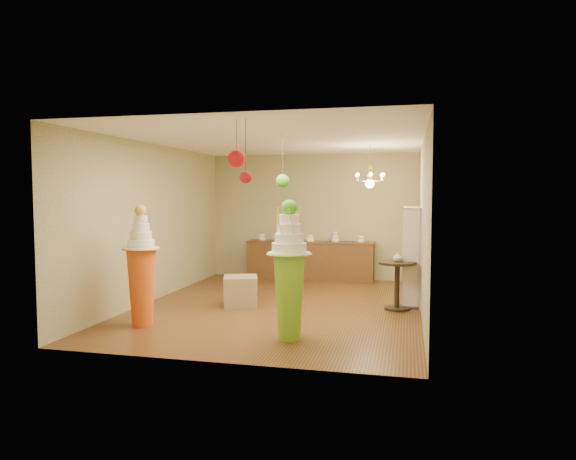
% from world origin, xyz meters
% --- Properties ---
extents(floor, '(6.50, 6.50, 0.00)m').
position_xyz_m(floor, '(0.00, 0.00, 0.00)').
color(floor, '#583318').
rests_on(floor, ground).
extents(ceiling, '(6.50, 6.50, 0.00)m').
position_xyz_m(ceiling, '(0.00, 0.00, 3.00)').
color(ceiling, white).
rests_on(ceiling, ground).
extents(wall_back, '(5.00, 0.04, 3.00)m').
position_xyz_m(wall_back, '(0.00, 3.25, 1.50)').
color(wall_back, tan).
rests_on(wall_back, ground).
extents(wall_front, '(5.00, 0.04, 3.00)m').
position_xyz_m(wall_front, '(0.00, -3.25, 1.50)').
color(wall_front, tan).
rests_on(wall_front, ground).
extents(wall_left, '(0.04, 6.50, 3.00)m').
position_xyz_m(wall_left, '(-2.50, 0.00, 1.50)').
color(wall_left, tan).
rests_on(wall_left, ground).
extents(wall_right, '(0.04, 6.50, 3.00)m').
position_xyz_m(wall_right, '(2.50, 0.00, 1.50)').
color(wall_right, tan).
rests_on(wall_right, ground).
extents(pedestal_green, '(0.66, 0.66, 1.97)m').
position_xyz_m(pedestal_green, '(0.65, -2.09, 0.85)').
color(pedestal_green, '#77BA29').
rests_on(pedestal_green, floor).
extents(pedestal_orange, '(0.57, 0.57, 1.88)m').
position_xyz_m(pedestal_orange, '(-1.74, -1.88, 0.76)').
color(pedestal_orange, '#E3571A').
rests_on(pedestal_orange, floor).
extents(burlap_riser, '(0.76, 0.76, 0.55)m').
position_xyz_m(burlap_riser, '(-0.71, -0.16, 0.27)').
color(burlap_riser, olive).
rests_on(burlap_riser, floor).
extents(sideboard, '(3.04, 0.54, 1.16)m').
position_xyz_m(sideboard, '(0.00, 2.97, 0.48)').
color(sideboard, '#56351B').
rests_on(sideboard, floor).
extents(shelving_unit, '(0.33, 1.20, 1.80)m').
position_xyz_m(shelving_unit, '(2.34, 0.80, 0.90)').
color(shelving_unit, beige).
rests_on(shelving_unit, floor).
extents(round_table, '(0.81, 0.81, 0.86)m').
position_xyz_m(round_table, '(2.09, 0.17, 0.55)').
color(round_table, black).
rests_on(round_table, floor).
extents(vase, '(0.17, 0.17, 0.16)m').
position_xyz_m(vase, '(2.09, 0.17, 0.94)').
color(vase, beige).
rests_on(vase, round_table).
extents(pom_red_left, '(0.23, 0.23, 0.61)m').
position_xyz_m(pom_red_left, '(0.10, -2.69, 2.50)').
color(pom_red_left, '#42392F').
rests_on(pom_red_left, ceiling).
extents(pom_green_mid, '(0.21, 0.21, 0.85)m').
position_xyz_m(pom_green_mid, '(0.34, -1.18, 2.25)').
color(pom_green_mid, '#42392F').
rests_on(pom_green_mid, ceiling).
extents(pom_red_right, '(0.16, 0.16, 0.82)m').
position_xyz_m(pom_red_right, '(0.23, -2.72, 2.26)').
color(pom_red_right, '#42392F').
rests_on(pom_red_right, ceiling).
extents(chandelier, '(0.84, 0.84, 0.85)m').
position_xyz_m(chandelier, '(1.52, 1.18, 2.30)').
color(chandelier, '#DBC84D').
rests_on(chandelier, ceiling).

